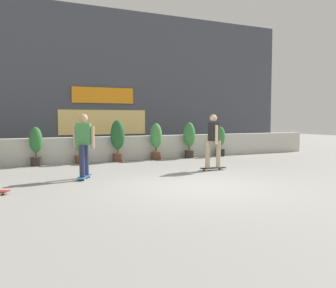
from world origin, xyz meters
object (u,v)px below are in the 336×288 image
(potted_plant_6, at_px, (220,140))
(potted_plant_1, at_px, (36,144))
(potted_plant_2, at_px, (80,145))
(potted_plant_5, at_px, (189,138))
(skater_far_left, at_px, (213,139))
(potted_plant_3, at_px, (118,137))
(potted_plant_4, at_px, (156,139))
(skater_foreground, at_px, (84,143))

(potted_plant_6, bearing_deg, potted_plant_1, -180.00)
(potted_plant_2, distance_m, potted_plant_5, 4.35)
(potted_plant_1, bearing_deg, skater_far_left, -35.44)
(potted_plant_1, distance_m, potted_plant_5, 5.79)
(potted_plant_3, bearing_deg, potted_plant_6, 0.00)
(potted_plant_2, bearing_deg, potted_plant_5, -0.00)
(potted_plant_2, height_order, potted_plant_4, potted_plant_4)
(potted_plant_6, bearing_deg, potted_plant_2, 180.00)
(potted_plant_3, relative_size, skater_far_left, 0.89)
(potted_plant_6, relative_size, skater_foreground, 0.72)
(potted_plant_5, relative_size, potted_plant_6, 1.16)
(potted_plant_4, bearing_deg, skater_foreground, -136.58)
(potted_plant_4, bearing_deg, potted_plant_6, 0.00)
(potted_plant_6, bearing_deg, skater_far_left, -126.63)
(potted_plant_4, distance_m, potted_plant_6, 2.93)
(potted_plant_5, bearing_deg, potted_plant_3, 180.00)
(skater_foreground, bearing_deg, potted_plant_6, 27.32)
(potted_plant_5, relative_size, skater_far_left, 0.83)
(potted_plant_6, bearing_deg, potted_plant_3, -180.00)
(potted_plant_1, xyz_separation_m, skater_far_left, (4.75, -3.38, 0.22))
(potted_plant_2, bearing_deg, skater_foreground, -100.41)
(potted_plant_1, height_order, potted_plant_6, potted_plant_1)
(potted_plant_5, height_order, skater_foreground, skater_foreground)
(potted_plant_3, distance_m, potted_plant_6, 4.45)
(potted_plant_3, bearing_deg, potted_plant_5, 0.00)
(potted_plant_5, height_order, skater_far_left, skater_far_left)
(potted_plant_3, distance_m, potted_plant_4, 1.52)
(potted_plant_3, bearing_deg, potted_plant_1, 180.00)
(potted_plant_2, distance_m, skater_foreground, 3.39)
(potted_plant_2, xyz_separation_m, skater_foreground, (-0.61, -3.33, 0.29))
(potted_plant_4, xyz_separation_m, skater_foreground, (-3.52, -3.33, 0.15))
(skater_far_left, bearing_deg, potted_plant_4, 96.90)
(potted_plant_4, relative_size, skater_foreground, 0.82)
(potted_plant_2, height_order, skater_far_left, skater_far_left)
(potted_plant_1, height_order, potted_plant_3, potted_plant_3)
(potted_plant_4, xyz_separation_m, potted_plant_6, (2.93, 0.00, -0.14))
(skater_far_left, relative_size, skater_foreground, 1.00)
(skater_far_left, bearing_deg, skater_foreground, 179.16)
(potted_plant_3, height_order, potted_plant_4, potted_plant_3)
(potted_plant_3, xyz_separation_m, potted_plant_5, (2.97, 0.00, -0.07))
(potted_plant_4, relative_size, potted_plant_6, 1.14)
(potted_plant_4, relative_size, skater_far_left, 0.82)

